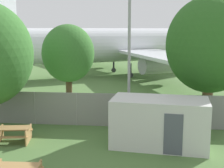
% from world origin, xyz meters
% --- Properties ---
extents(perimeter_fence, '(56.07, 0.07, 1.97)m').
position_xyz_m(perimeter_fence, '(-0.00, 11.12, 0.99)').
color(perimeter_fence, gray).
rests_on(perimeter_fence, ground).
extents(airplane, '(41.84, 34.66, 11.90)m').
position_xyz_m(airplane, '(-2.59, 31.73, 3.66)').
color(airplane, silver).
rests_on(airplane, ground).
extents(portable_cabin, '(4.81, 2.80, 2.35)m').
position_xyz_m(portable_cabin, '(2.17, 8.31, 1.18)').
color(portable_cabin, silver).
rests_on(portable_cabin, ground).
extents(picnic_bench_open_grass, '(1.87, 1.65, 0.76)m').
position_xyz_m(picnic_bench_open_grass, '(-5.12, 8.06, 0.47)').
color(picnic_bench_open_grass, '#A37A47').
rests_on(picnic_bench_open_grass, ground).
extents(tree_left_of_cabin, '(3.58, 3.58, 5.99)m').
position_xyz_m(tree_left_of_cabin, '(-3.79, 14.47, 3.99)').
color(tree_left_of_cabin, '#4C3823').
rests_on(tree_left_of_cabin, ground).
extents(tree_behind_benches, '(5.19, 5.19, 7.59)m').
position_xyz_m(tree_behind_benches, '(5.23, 12.55, 4.72)').
color(tree_behind_benches, brown).
rests_on(tree_behind_benches, ground).
extents(light_mast, '(0.44, 0.44, 8.24)m').
position_xyz_m(light_mast, '(0.56, 10.59, 5.00)').
color(light_mast, '#99999E').
rests_on(light_mast, ground).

